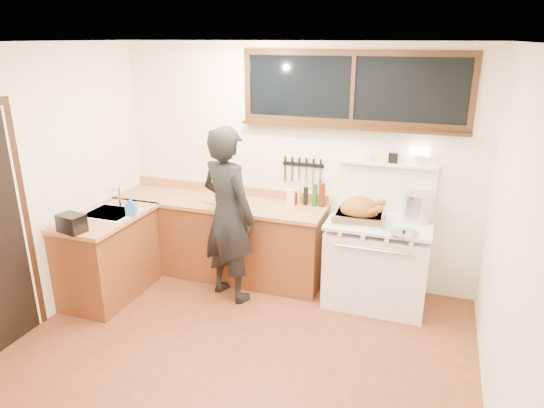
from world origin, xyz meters
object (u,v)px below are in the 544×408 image
at_px(vintage_stove, 377,260).
at_px(man, 228,215).
at_px(roast_turkey, 360,212).
at_px(cutting_board, 222,198).

xyz_separation_m(vintage_stove, man, (-1.48, -0.40, 0.45)).
height_order(man, roast_turkey, man).
height_order(cutting_board, roast_turkey, roast_turkey).
relative_size(man, roast_turkey, 3.44).
distance_m(man, roast_turkey, 1.33).
relative_size(vintage_stove, cutting_board, 3.67).
bearing_deg(roast_turkey, vintage_stove, 30.48).
bearing_deg(cutting_board, man, -57.85).
relative_size(man, cutting_board, 4.22).
bearing_deg(man, vintage_stove, 15.04).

